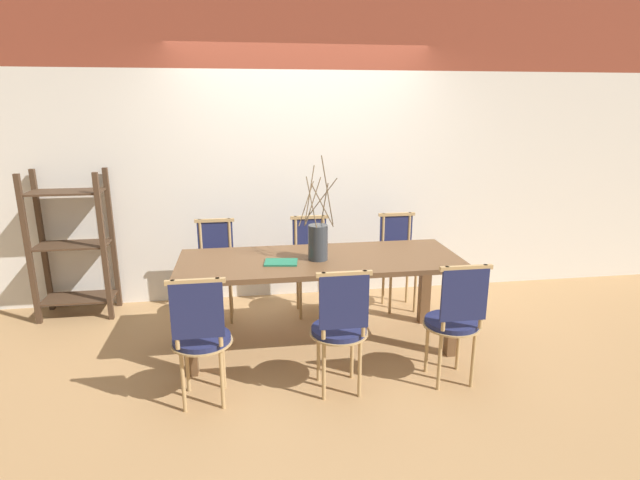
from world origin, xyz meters
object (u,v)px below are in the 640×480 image
Objects in this scene: chair_near_center at (455,318)px; shelving_rack at (72,245)px; book_stack at (281,262)px; chair_far_center at (399,257)px; dining_table at (320,271)px; vase_centerpiece at (318,241)px.

shelving_rack reaches higher than chair_near_center.
book_stack is (-1.16, 0.63, 0.26)m from chair_near_center.
shelving_rack is (-1.86, 1.06, -0.08)m from book_stack.
chair_far_center is 0.67× the size of shelving_rack.
chair_far_center is 3.38× the size of book_stack.
chair_far_center reaches higher than book_stack.
shelving_rack reaches higher than dining_table.
shelving_rack is (-3.02, 1.70, 0.18)m from chair_near_center.
chair_near_center is at bearing -38.43° from vase_centerpiece.
shelving_rack is (-2.15, 1.01, -0.23)m from vase_centerpiece.
chair_near_center is 1.18m from vase_centerpiece.
vase_centerpiece is at bearing 39.52° from chair_far_center.
dining_table is 0.26m from vase_centerpiece.
chair_near_center is at bearing -29.38° from shelving_rack.
chair_far_center is (0.04, 1.43, 0.00)m from chair_near_center.
shelving_rack is at bearing -4.96° from chair_far_center.
chair_far_center is 1.12× the size of vase_centerpiece.
vase_centerpiece is 3.02× the size of book_stack.
chair_far_center is 3.07m from shelving_rack.
book_stack is (-0.30, -0.05, -0.14)m from vase_centerpiece.
shelving_rack is at bearing 154.82° from vase_centerpiece.
vase_centerpiece is 2.39m from shelving_rack.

